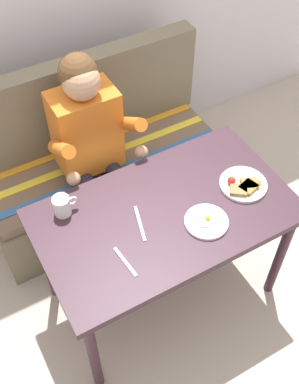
{
  "coord_description": "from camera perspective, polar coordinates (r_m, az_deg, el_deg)",
  "views": [
    {
      "loc": [
        -0.73,
        -1.14,
        2.46
      ],
      "look_at": [
        0.0,
        0.15,
        0.72
      ],
      "focal_mm": 44.48,
      "sensor_mm": 36.0,
      "label": 1
    }
  ],
  "objects": [
    {
      "name": "person",
      "position": [
        2.52,
        -6.88,
        6.11
      ],
      "size": [
        0.45,
        0.61,
        1.21
      ],
      "color": "orange",
      "rests_on": "ground"
    },
    {
      "name": "coffee_mug",
      "position": [
        2.19,
        -10.42,
        -1.58
      ],
      "size": [
        0.12,
        0.08,
        0.1
      ],
      "color": "white",
      "rests_on": "table"
    },
    {
      "name": "knife",
      "position": [
        2.15,
        -1.11,
        -3.83
      ],
      "size": [
        0.07,
        0.2,
        0.0
      ],
      "primitive_type": "cube",
      "rotation": [
        0.0,
        0.0,
        -0.28
      ],
      "color": "silver",
      "rests_on": "table"
    },
    {
      "name": "table",
      "position": [
        2.26,
        1.87,
        -3.71
      ],
      "size": [
        1.2,
        0.7,
        0.73
      ],
      "color": "#341F28",
      "rests_on": "ground"
    },
    {
      "name": "plate_eggs",
      "position": [
        2.17,
        6.84,
        -3.53
      ],
      "size": [
        0.2,
        0.2,
        0.04
      ],
      "color": "white",
      "rests_on": "table"
    },
    {
      "name": "couch",
      "position": [
        2.95,
        -5.88,
        2.98
      ],
      "size": [
        1.44,
        0.56,
        1.0
      ],
      "color": "#6C614C",
      "rests_on": "ground"
    },
    {
      "name": "fork",
      "position": [
        2.04,
        -2.93,
        -8.34
      ],
      "size": [
        0.03,
        0.17,
        0.0
      ],
      "primitive_type": "cube",
      "rotation": [
        0.0,
        0.0,
        0.09
      ],
      "color": "silver",
      "rests_on": "table"
    },
    {
      "name": "ground_plane",
      "position": [
        2.81,
        1.54,
        -11.66
      ],
      "size": [
        8.0,
        8.0,
        0.0
      ],
      "primitive_type": "plane",
      "color": "#B8A79A"
    },
    {
      "name": "plate_breakfast",
      "position": [
        2.33,
        11.23,
        0.86
      ],
      "size": [
        0.23,
        0.23,
        0.05
      ],
      "color": "white",
      "rests_on": "table"
    }
  ]
}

